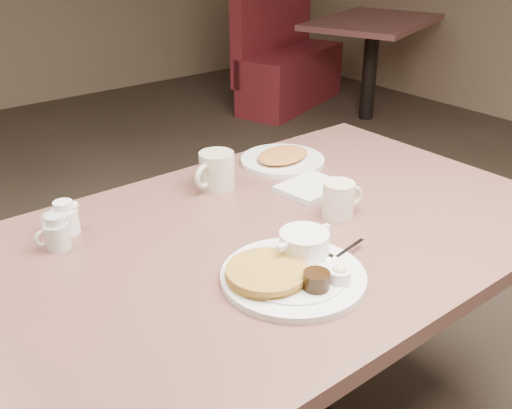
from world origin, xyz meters
TOP-DOWN VIEW (x-y plane):
  - diner_table at (0.00, 0.00)m, footprint 1.50×0.90m
  - main_plate at (-0.06, -0.18)m, footprint 0.37×0.31m
  - coffee_mug_near at (0.21, -0.05)m, footprint 0.12×0.09m
  - napkin at (0.26, 0.11)m, footprint 0.18×0.15m
  - coffee_mug_far at (0.07, 0.28)m, footprint 0.14×0.12m
  - creamer_left at (-0.39, 0.24)m, footprint 0.09×0.07m
  - creamer_right at (-0.35, 0.29)m, footprint 0.08×0.07m
  - hash_plate at (0.33, 0.30)m, footprint 0.31×0.31m
  - booth_back_right at (2.46, 2.60)m, footprint 1.44×1.55m

SIDE VIEW (x-z plane):
  - booth_back_right at x=2.46m, z-range -0.15..0.97m
  - diner_table at x=0.00m, z-range 0.21..0.96m
  - napkin at x=0.26m, z-range 0.75..0.77m
  - hash_plate at x=0.33m, z-range 0.75..0.78m
  - main_plate at x=-0.06m, z-range 0.74..0.81m
  - creamer_right at x=-0.35m, z-range 0.75..0.83m
  - creamer_left at x=-0.39m, z-range 0.75..0.83m
  - coffee_mug_near at x=0.21m, z-range 0.75..0.84m
  - coffee_mug_far at x=0.07m, z-range 0.75..0.85m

